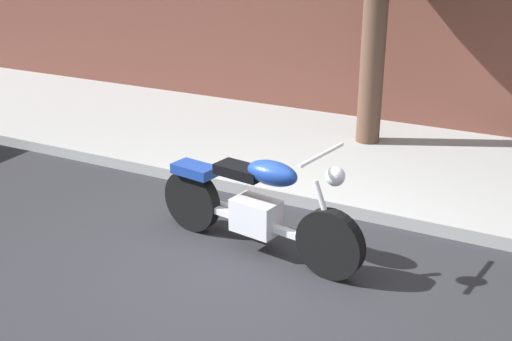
# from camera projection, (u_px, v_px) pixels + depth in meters

# --- Properties ---
(ground_plane) EXTENTS (60.00, 60.00, 0.00)m
(ground_plane) POSITION_uv_depth(u_px,v_px,m) (243.00, 264.00, 5.93)
(ground_plane) COLOR #28282D
(sidewalk) EXTENTS (19.42, 3.24, 0.14)m
(sidewalk) POSITION_uv_depth(u_px,v_px,m) (354.00, 158.00, 8.40)
(sidewalk) COLOR #9D9D9D
(sidewalk) RESTS_ON ground
(motorcycle) EXTENTS (2.24, 0.75, 1.14)m
(motorcycle) POSITION_uv_depth(u_px,v_px,m) (256.00, 206.00, 6.01)
(motorcycle) COLOR black
(motorcycle) RESTS_ON ground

